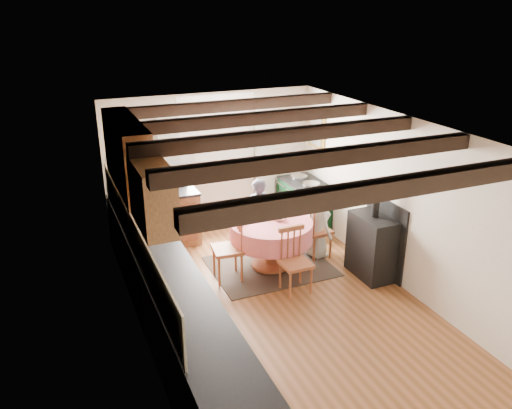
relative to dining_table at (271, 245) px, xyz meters
name	(u,v)px	position (x,y,z in m)	size (l,w,h in m)	color
floor	(279,305)	(-0.33, -1.01, -0.37)	(3.60, 5.50, 0.00)	brown
ceiling	(283,128)	(-0.33, -1.01, 2.03)	(3.60, 5.50, 0.00)	white
wall_back	(212,163)	(-0.33, 1.74, 0.83)	(3.60, 0.00, 2.40)	silver
wall_front	(429,349)	(-0.33, -3.76, 0.83)	(3.60, 0.00, 2.40)	silver
wall_left	(136,247)	(-2.13, -1.01, 0.83)	(0.00, 5.50, 2.40)	silver
wall_right	(399,202)	(1.47, -1.01, 0.83)	(0.00, 5.50, 2.40)	silver
beam_a	(385,189)	(-0.33, -3.01, 1.94)	(3.60, 0.16, 0.16)	black
beam_b	(325,158)	(-0.33, -2.01, 1.94)	(3.60, 0.16, 0.16)	black
beam_c	(282,136)	(-0.33, -1.01, 1.94)	(3.60, 0.16, 0.16)	black
beam_d	(250,119)	(-0.33, -0.01, 1.94)	(3.60, 0.16, 0.16)	black
beam_e	(225,106)	(-0.33, 0.99, 1.94)	(3.60, 0.16, 0.16)	black
splash_left	(133,236)	(-2.11, -0.71, 0.83)	(0.02, 4.50, 0.55)	beige
splash_back	(154,170)	(-1.33, 1.72, 0.83)	(1.40, 0.02, 0.55)	beige
base_cabinet_left	(167,300)	(-1.83, -1.01, 0.07)	(0.60, 5.30, 0.88)	#95643A
base_cabinet_back	(158,220)	(-1.38, 1.44, 0.07)	(1.30, 0.60, 0.88)	#95643A
worktop_left	(166,266)	(-1.81, -1.01, 0.53)	(0.64, 5.30, 0.04)	black
worktop_back	(156,194)	(-1.38, 1.42, 0.53)	(1.30, 0.64, 0.04)	black
wall_cabinet_glass	(127,154)	(-1.96, 0.19, 1.58)	(0.34, 1.80, 0.90)	#95643A
wall_cabinet_solid	(153,196)	(-1.96, -1.31, 1.53)	(0.34, 0.90, 0.70)	#95643A
window_frame	(217,140)	(-0.23, 1.72, 1.23)	(1.34, 0.03, 1.54)	white
window_pane	(217,140)	(-0.23, 1.73, 1.23)	(1.20, 0.01, 1.40)	white
curtain_left	(170,176)	(-1.08, 1.64, 0.73)	(0.35, 0.10, 2.10)	silver
curtain_right	(265,164)	(0.62, 1.64, 0.73)	(0.35, 0.10, 2.10)	silver
curtain_rod	(217,105)	(-0.23, 1.64, 1.83)	(0.03, 0.03, 2.00)	black
wall_picture	(317,131)	(1.44, 1.29, 1.33)	(0.04, 0.50, 0.60)	gold
wall_plate	(269,129)	(0.72, 1.71, 1.33)	(0.30, 0.30, 0.02)	silver
rug	(271,266)	(0.00, 0.00, -0.37)	(1.77, 1.38, 0.01)	#322B22
dining_table	(271,245)	(0.00, 0.00, 0.00)	(1.24, 1.24, 0.75)	#D85E45
chair_near	(296,261)	(0.02, -0.78, 0.09)	(0.40, 0.42, 0.93)	#9B5A38
chair_left	(227,247)	(-0.72, -0.07, 0.13)	(0.43, 0.45, 1.01)	#9B5A38
chair_right	(317,228)	(0.81, 0.05, 0.10)	(0.41, 0.43, 0.95)	#9B5A38
aga_range	(304,205)	(1.14, 1.10, 0.07)	(0.62, 0.96, 0.89)	black
cast_iron_stove	(374,230)	(1.25, -0.80, 0.36)	(0.44, 0.73, 1.46)	black
child_far	(258,215)	(0.03, 0.59, 0.24)	(0.45, 0.29, 1.23)	#30313E
child_right	(317,222)	(0.83, 0.07, 0.20)	(0.56, 0.37, 1.15)	beige
bowl_a	(279,218)	(0.15, 0.02, 0.40)	(0.20, 0.20, 0.05)	silver
bowl_b	(248,215)	(-0.25, 0.29, 0.40)	(0.19, 0.19, 0.06)	silver
cup	(242,220)	(-0.41, 0.12, 0.42)	(0.09, 0.09, 0.08)	silver
canister_tall	(147,187)	(-1.51, 1.45, 0.66)	(0.13, 0.13, 0.23)	#262628
canister_wide	(152,186)	(-1.42, 1.51, 0.64)	(0.16, 0.16, 0.18)	#262628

